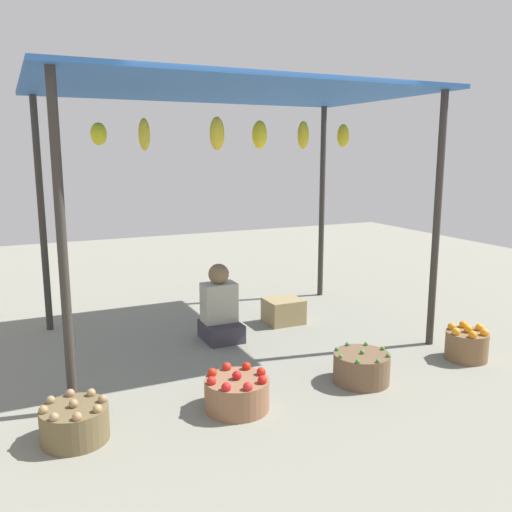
{
  "coord_description": "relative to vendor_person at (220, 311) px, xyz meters",
  "views": [
    {
      "loc": [
        -2.04,
        -4.97,
        1.88
      ],
      "look_at": [
        0.0,
        -0.58,
        0.95
      ],
      "focal_mm": 38.01,
      "sensor_mm": 36.0,
      "label": 1
    }
  ],
  "objects": [
    {
      "name": "wooden_crate_near_vendor",
      "position": [
        0.83,
        0.2,
        -0.16
      ],
      "size": [
        0.4,
        0.35,
        0.27
      ],
      "primitive_type": "cube",
      "color": "#9B8556",
      "rests_on": "ground"
    },
    {
      "name": "ground_plane",
      "position": [
        0.14,
        0.02,
        -0.3
      ],
      "size": [
        14.0,
        14.0,
        0.0
      ],
      "primitive_type": "plane",
      "color": "gray"
    },
    {
      "name": "market_stall_structure",
      "position": [
        0.14,
        0.02,
        2.0
      ],
      "size": [
        3.69,
        2.37,
        2.48
      ],
      "color": "#38332D",
      "rests_on": "ground"
    },
    {
      "name": "basket_green_chilies",
      "position": [
        0.68,
        -1.48,
        -0.17
      ],
      "size": [
        0.46,
        0.46,
        0.28
      ],
      "color": "brown",
      "rests_on": "ground"
    },
    {
      "name": "basket_red_tomatoes",
      "position": [
        -0.44,
        -1.49,
        -0.17
      ],
      "size": [
        0.48,
        0.48,
        0.3
      ],
      "color": "#8B6144",
      "rests_on": "ground"
    },
    {
      "name": "basket_potatoes",
      "position": [
        -1.59,
        -1.44,
        -0.18
      ],
      "size": [
        0.44,
        0.44,
        0.29
      ],
      "color": "brown",
      "rests_on": "ground"
    },
    {
      "name": "basket_oranges",
      "position": [
        1.86,
        -1.47,
        -0.16
      ],
      "size": [
        0.38,
        0.38,
        0.33
      ],
      "color": "brown",
      "rests_on": "ground"
    },
    {
      "name": "vendor_person",
      "position": [
        0.0,
        0.0,
        0.0
      ],
      "size": [
        0.36,
        0.44,
        0.78
      ],
      "color": "#3A3540",
      "rests_on": "ground"
    }
  ]
}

